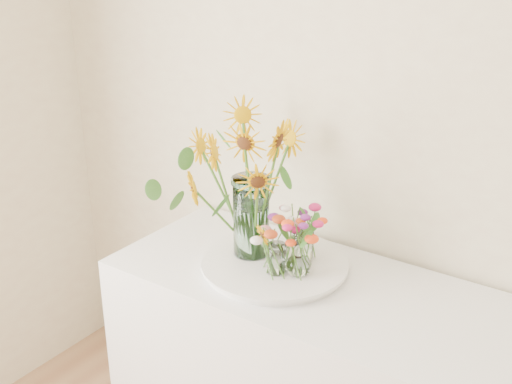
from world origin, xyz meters
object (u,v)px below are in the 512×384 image
Objects in this scene: small_vase_a at (277,259)px; small_vase_b at (298,259)px; tray at (275,266)px; mason_jar at (251,217)px; small_vase_c at (303,245)px.

small_vase_a is 0.90× the size of small_vase_b.
small_vase_a is 0.07m from small_vase_b.
tray is 1.66× the size of mason_jar.
mason_jar is 0.23m from small_vase_b.
small_vase_a is 0.13m from small_vase_c.
small_vase_a is at bearing -100.96° from small_vase_c.
tray is at bearing 128.18° from small_vase_a.
small_vase_c is at bearing 79.04° from small_vase_a.
small_vase_b is at bearing -67.65° from small_vase_c.
small_vase_c is at bearing 43.22° from tray.
mason_jar is 0.20m from small_vase_c.
small_vase_c is (0.17, 0.06, -0.08)m from mason_jar.
tray is at bearing 167.07° from small_vase_b.
small_vase_b is 0.96× the size of small_vase_c.
small_vase_a is at bearing -151.09° from small_vase_b.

